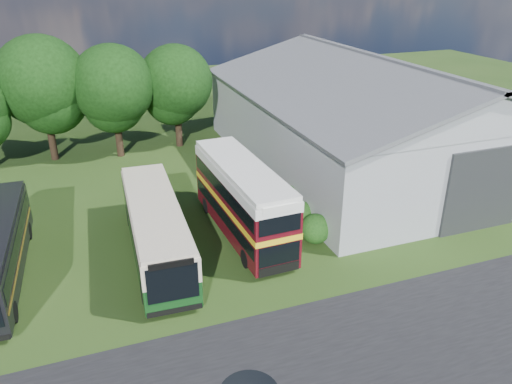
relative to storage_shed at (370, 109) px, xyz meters
name	(u,v)px	position (x,y,z in m)	size (l,w,h in m)	color
ground	(259,331)	(-15.00, -15.98, -4.17)	(120.00, 120.00, 0.00)	#203A12
asphalt_road	(358,361)	(-12.00, -18.98, -4.17)	(60.00, 8.00, 0.02)	black
storage_shed	(370,109)	(0.00, 0.00, 0.00)	(18.80, 24.80, 8.15)	gray
tree_mid	(42,81)	(-23.00, 8.82, 2.02)	(6.80, 6.80, 9.60)	black
tree_right_a	(113,86)	(-18.00, 7.82, 1.52)	(6.26, 6.26, 8.83)	black
tree_right_b	(176,82)	(-13.00, 8.62, 1.27)	(5.98, 5.98, 8.45)	black
shrub_front	(315,241)	(-9.40, -9.98, -4.17)	(1.70, 1.70, 1.70)	#194714
shrub_mid	(300,225)	(-9.40, -7.98, -4.17)	(1.60, 1.60, 1.60)	#194714
shrub_back	(286,211)	(-9.40, -5.98, -4.17)	(1.80, 1.80, 1.80)	#194714
bus_green_single	(156,228)	(-17.89, -8.47, -2.54)	(3.05, 11.19, 3.06)	black
bus_maroon_double	(243,200)	(-12.90, -7.79, -2.05)	(2.88, 9.93, 4.23)	black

